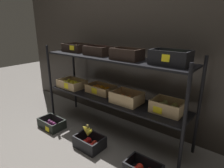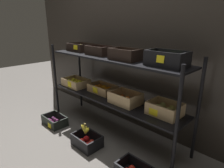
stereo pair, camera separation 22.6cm
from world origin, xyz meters
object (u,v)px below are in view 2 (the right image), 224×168
(crate_ground_apple_red, at_px, (87,142))
(banana_bunch_loose, at_px, (85,130))
(display_rack, at_px, (112,78))
(crate_ground_plum, at_px, (55,121))

(crate_ground_apple_red, bearing_deg, banana_bunch_loose, 177.98)
(crate_ground_apple_red, bearing_deg, display_rack, 91.71)
(display_rack, height_order, banana_bunch_loose, display_rack)
(crate_ground_plum, xyz_separation_m, crate_ground_apple_red, (0.70, 0.01, 0.01))
(display_rack, bearing_deg, banana_bunch_loose, -91.28)
(display_rack, height_order, crate_ground_apple_red, display_rack)
(display_rack, relative_size, crate_ground_apple_red, 6.34)
(banana_bunch_loose, bearing_deg, crate_ground_plum, -179.34)
(crate_ground_plum, relative_size, banana_bunch_loose, 2.22)
(display_rack, height_order, crate_ground_plum, display_rack)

